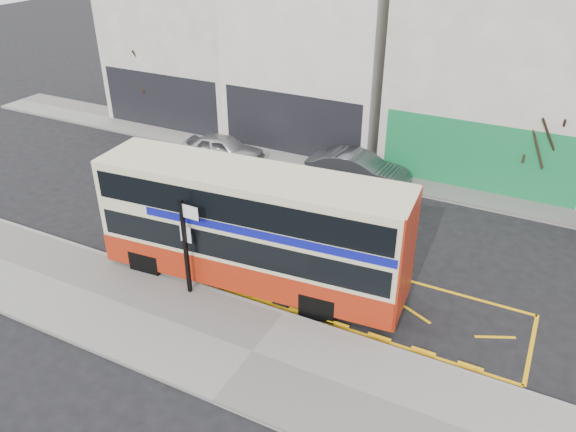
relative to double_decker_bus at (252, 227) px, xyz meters
The scene contains 14 objects.
ground 2.85m from the double_decker_bus, 24.83° to the right, with size 120.00×120.00×0.00m, color black.
pavement 4.10m from the double_decker_bus, 60.84° to the right, with size 40.00×4.00×0.15m, color gray.
kerb 2.93m from the double_decker_bus, 34.20° to the right, with size 40.00×0.15×0.15m, color gray.
far_pavement 10.55m from the double_decker_bus, 80.37° to the left, with size 50.00×3.00×0.15m, color gray.
road_markings 2.85m from the double_decker_bus, 24.81° to the left, with size 14.00×3.40×0.01m, color #FFB10D, non-canonical shape.
terrace_far_left 18.63m from the double_decker_bus, 129.68° to the left, with size 8.00×8.01×10.80m.
terrace_left 15.02m from the double_decker_bus, 104.88° to the left, with size 8.00×8.01×11.80m.
terrace_green_shop 15.40m from the double_decker_bus, 69.77° to the left, with size 9.00×8.01×11.30m.
double_decker_bus is the anchor object (origin of this frame).
bus_stop_post 2.13m from the double_decker_bus, 131.60° to the right, with size 0.83×0.14×3.35m.
car_silver 10.37m from the double_decker_bus, 128.32° to the left, with size 1.61×4.01×1.36m, color #B3B4B8.
car_grey 8.69m from the double_decker_bus, 87.35° to the left, with size 1.60×4.60×1.52m, color #474B50.
street_tree_left 17.19m from the double_decker_bus, 139.81° to the left, with size 2.54×2.54×5.49m.
street_tree_right 13.13m from the double_decker_bus, 54.47° to the left, with size 2.30×2.30×4.96m.
Camera 1 is at (6.32, -12.47, 11.17)m, focal length 35.00 mm.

